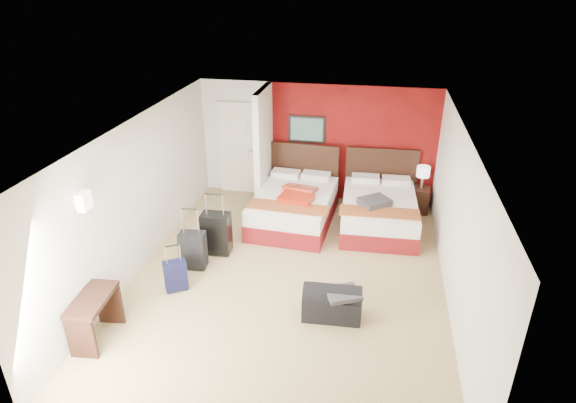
% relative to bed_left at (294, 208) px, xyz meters
% --- Properties ---
extents(ground, '(6.50, 6.50, 0.00)m').
position_rel_bed_left_xyz_m(ground, '(0.25, -1.93, -0.31)').
color(ground, tan).
rests_on(ground, ground).
extents(room_walls, '(5.02, 6.52, 2.50)m').
position_rel_bed_left_xyz_m(room_walls, '(-1.16, -0.51, 0.94)').
color(room_walls, silver).
rests_on(room_walls, ground).
extents(red_accent_panel, '(3.50, 0.04, 2.50)m').
position_rel_bed_left_xyz_m(red_accent_panel, '(1.00, 1.30, 0.94)').
color(red_accent_panel, maroon).
rests_on(red_accent_panel, ground).
extents(partition_wall, '(0.12, 1.20, 2.50)m').
position_rel_bed_left_xyz_m(partition_wall, '(-0.75, 0.68, 0.94)').
color(partition_wall, silver).
rests_on(partition_wall, ground).
extents(entry_door, '(0.82, 0.06, 2.05)m').
position_rel_bed_left_xyz_m(entry_door, '(-1.50, 1.27, 0.71)').
color(entry_door, silver).
rests_on(entry_door, ground).
extents(bed_left, '(1.59, 2.18, 0.63)m').
position_rel_bed_left_xyz_m(bed_left, '(0.00, 0.00, 0.00)').
color(bed_left, white).
rests_on(bed_left, ground).
extents(bed_right, '(1.49, 2.07, 0.61)m').
position_rel_bed_left_xyz_m(bed_right, '(1.66, 0.12, -0.01)').
color(bed_right, silver).
rests_on(bed_right, ground).
extents(red_suitcase_open, '(0.78, 0.97, 0.11)m').
position_rel_bed_left_xyz_m(red_suitcase_open, '(0.10, -0.10, 0.37)').
color(red_suitcase_open, '#AE250E').
rests_on(red_suitcase_open, bed_left).
extents(jacket_bundle, '(0.68, 0.66, 0.13)m').
position_rel_bed_left_xyz_m(jacket_bundle, '(1.56, -0.18, 0.36)').
color(jacket_bundle, '#3D3E43').
rests_on(jacket_bundle, bed_right).
extents(nightstand, '(0.42, 0.42, 0.53)m').
position_rel_bed_left_xyz_m(nightstand, '(2.49, 0.96, -0.05)').
color(nightstand, black).
rests_on(nightstand, ground).
extents(table_lamp, '(0.35, 0.35, 0.47)m').
position_rel_bed_left_xyz_m(table_lamp, '(2.49, 0.96, 0.45)').
color(table_lamp, silver).
rests_on(table_lamp, nightstand).
extents(suitcase_black, '(0.50, 0.32, 0.74)m').
position_rel_bed_left_xyz_m(suitcase_black, '(-1.13, -1.39, 0.06)').
color(suitcase_black, black).
rests_on(suitcase_black, ground).
extents(suitcase_charcoal, '(0.45, 0.30, 0.63)m').
position_rel_bed_left_xyz_m(suitcase_charcoal, '(-1.37, -1.92, 0.00)').
color(suitcase_charcoal, black).
rests_on(suitcase_charcoal, ground).
extents(suitcase_navy, '(0.40, 0.36, 0.48)m').
position_rel_bed_left_xyz_m(suitcase_navy, '(-1.42, -2.57, -0.07)').
color(suitcase_navy, black).
rests_on(suitcase_navy, ground).
extents(duffel_bag, '(0.86, 0.48, 0.43)m').
position_rel_bed_left_xyz_m(duffel_bag, '(1.05, -2.76, -0.10)').
color(duffel_bag, black).
rests_on(duffel_bag, ground).
extents(jacket_draped, '(0.59, 0.55, 0.06)m').
position_rel_bed_left_xyz_m(jacket_draped, '(1.20, -2.81, 0.14)').
color(jacket_draped, '#36353A').
rests_on(jacket_draped, duffel_bag).
extents(desk, '(0.49, 0.86, 0.69)m').
position_rel_bed_left_xyz_m(desk, '(-2.02, -3.83, 0.03)').
color(desk, black).
rests_on(desk, ground).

